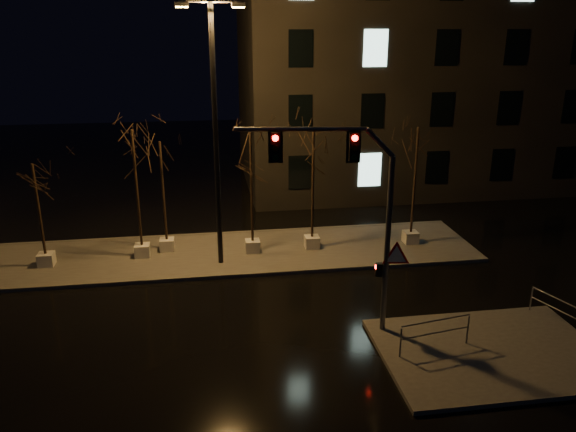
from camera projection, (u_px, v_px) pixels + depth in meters
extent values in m
plane|color=black|center=(246.00, 318.00, 20.05)|extent=(90.00, 90.00, 0.00)
cube|color=#484641|center=(236.00, 253.00, 25.65)|extent=(22.00, 5.00, 0.15)
cube|color=#484641|center=(491.00, 352.00, 17.82)|extent=(7.00, 5.00, 0.15)
cube|color=black|center=(436.00, 65.00, 36.48)|extent=(25.00, 12.00, 15.00)
cube|color=beige|center=(46.00, 259.00, 24.04)|extent=(0.65, 0.65, 0.55)
cylinder|color=black|center=(39.00, 210.00, 23.32)|extent=(0.11, 0.11, 3.92)
cube|color=beige|center=(142.00, 250.00, 24.99)|extent=(0.65, 0.65, 0.55)
cylinder|color=black|center=(137.00, 189.00, 24.08)|extent=(0.11, 0.11, 5.13)
cube|color=beige|center=(167.00, 245.00, 25.65)|extent=(0.65, 0.65, 0.55)
cylinder|color=black|center=(163.00, 192.00, 24.84)|extent=(0.11, 0.11, 4.50)
cube|color=beige|center=(253.00, 246.00, 25.49)|extent=(0.65, 0.65, 0.55)
cylinder|color=black|center=(251.00, 188.00, 24.61)|extent=(0.11, 0.11, 4.90)
cube|color=beige|center=(312.00, 242.00, 25.97)|extent=(0.65, 0.65, 0.55)
cylinder|color=black|center=(313.00, 184.00, 25.08)|extent=(0.11, 0.11, 4.97)
cube|color=beige|center=(410.00, 237.00, 26.56)|extent=(0.65, 0.65, 0.55)
cylinder|color=black|center=(415.00, 181.00, 25.68)|extent=(0.11, 0.11, 4.94)
cylinder|color=#53545A|center=(387.00, 247.00, 18.11)|extent=(0.18, 0.18, 5.98)
cylinder|color=#53545A|center=(300.00, 129.00, 16.86)|extent=(3.96, 0.71, 0.14)
cube|color=black|center=(354.00, 147.00, 17.05)|extent=(0.33, 0.26, 0.90)
cube|color=black|center=(275.00, 147.00, 17.03)|extent=(0.33, 0.26, 0.90)
cube|color=black|center=(379.00, 270.00, 18.36)|extent=(0.24, 0.21, 0.45)
cone|color=red|center=(396.00, 256.00, 18.16)|extent=(1.03, 0.18, 1.04)
sphere|color=#FF0C07|center=(394.00, 137.00, 16.96)|extent=(0.18, 0.18, 0.18)
cylinder|color=black|center=(216.00, 142.00, 22.73)|extent=(0.21, 0.21, 10.63)
cylinder|color=black|center=(210.00, 1.00, 21.02)|extent=(2.34, 0.21, 0.11)
cube|color=#FFAC32|center=(182.00, 6.00, 20.87)|extent=(0.54, 0.32, 0.21)
cube|color=#FFAC32|center=(238.00, 6.00, 21.26)|extent=(0.54, 0.32, 0.21)
cylinder|color=#53545A|center=(401.00, 343.00, 17.30)|extent=(0.06, 0.06, 0.99)
cylinder|color=#53545A|center=(468.00, 330.00, 18.03)|extent=(0.06, 0.06, 0.99)
cylinder|color=#53545A|center=(436.00, 320.00, 17.48)|extent=(2.40, 0.46, 0.04)
cylinder|color=#53545A|center=(435.00, 333.00, 17.63)|extent=(2.40, 0.46, 0.04)
cylinder|color=#53545A|center=(531.00, 299.00, 20.18)|extent=(0.05, 0.05, 0.87)
cylinder|color=#53545A|center=(556.00, 298.00, 19.21)|extent=(0.65, 1.83, 0.04)
cylinder|color=#53545A|center=(555.00, 308.00, 19.34)|extent=(0.65, 1.83, 0.04)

